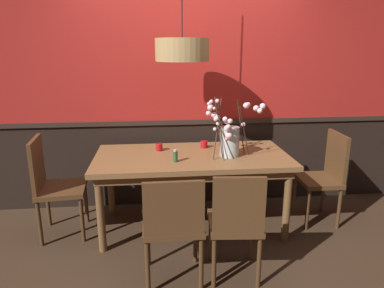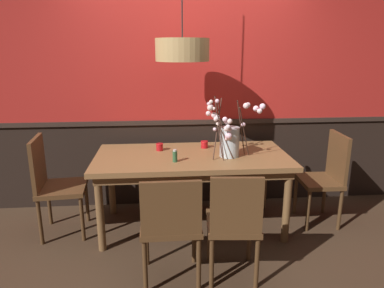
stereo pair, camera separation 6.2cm
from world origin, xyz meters
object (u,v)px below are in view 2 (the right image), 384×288
Objects in this scene: candle_holder_nearer_center at (160,147)px; pendant_lamp at (182,50)px; chair_near_side_right at (234,221)px; candle_holder_nearer_edge at (204,144)px; chair_near_side_left at (171,223)px; vase_with_blossoms at (229,138)px; chair_head_west_end at (53,181)px; dining_table at (192,163)px; condiment_bottle at (175,156)px; chair_head_east_end at (327,174)px.

pendant_lamp reaches higher than candle_holder_nearer_center.
pendant_lamp is at bearing 108.83° from chair_near_side_right.
chair_near_side_right is 1.17m from candle_holder_nearer_edge.
candle_holder_nearer_edge is (0.39, 1.12, 0.29)m from chair_near_side_left.
vase_with_blossoms is 0.73m from candle_holder_nearer_center.
chair_near_side_left is at bearing -179.86° from chair_near_side_right.
chair_head_west_end is 1.76m from pendant_lamp.
candle_holder_nearer_edge is at bearing 57.51° from dining_table.
dining_table is 0.31m from candle_holder_nearer_edge.
candle_holder_nearer_edge is (-0.09, 1.12, 0.30)m from chair_near_side_right.
chair_near_side_right is at bearing -58.55° from condiment_bottle.
candle_holder_nearer_center is (-1.71, 0.19, 0.28)m from chair_head_east_end.
candle_holder_nearer_center is at bearing 173.66° from chair_head_east_end.
candle_holder_nearer_center is 0.41m from condiment_bottle.
dining_table is 0.94m from chair_near_side_right.
pendant_lamp is (-0.43, 0.16, 0.81)m from vase_with_blossoms.
pendant_lamp is at bearing -145.63° from candle_holder_nearer_edge.
condiment_bottle is at bearing -8.82° from chair_head_west_end.
chair_near_side_right is 1.62m from pendant_lamp.
chair_head_west_end is at bearing -179.83° from chair_head_east_end.
chair_head_east_end is at bearing 28.37° from chair_near_side_left.
chair_head_east_end is at bearing 0.17° from chair_head_west_end.
chair_head_west_end is (-1.11, 0.87, 0.03)m from chair_near_side_left.
candle_holder_nearer_center reaches higher than dining_table.
vase_with_blossoms is 7.73× the size of candle_holder_nearer_center.
candle_holder_nearer_edge is 0.66× the size of condiment_bottle.
chair_head_east_end reaches higher than dining_table.
chair_near_side_left is 1.41m from chair_head_west_end.
chair_head_west_end is 0.90× the size of pendant_lamp.
candle_holder_nearer_edge is at bearing 121.33° from vase_with_blossoms.
chair_near_side_left is at bearing -104.85° from dining_table.
chair_head_west_end reaches higher than chair_near_side_right.
chair_head_west_end is 1.08m from candle_holder_nearer_center.
vase_with_blossoms is 7.45× the size of candle_holder_nearer_edge.
pendant_lamp reaches higher than chair_near_side_right.
candle_holder_nearer_center is (-0.66, 0.27, -0.15)m from vase_with_blossoms.
chair_head_west_end is at bearing 141.93° from chair_near_side_left.
chair_head_west_end is at bearing -169.11° from candle_holder_nearer_center.
chair_head_east_end is 0.87× the size of pendant_lamp.
dining_table is at bearing 0.74° from chair_head_west_end.
chair_near_side_right reaches higher than candle_holder_nearer_center.
pendant_lamp is (-1.47, 0.09, 1.23)m from chair_head_east_end.
chair_head_west_end is at bearing -179.26° from dining_table.
chair_head_east_end is 1.44m from chair_near_side_right.
chair_near_side_left is 1.85m from chair_head_east_end.
dining_table is 1.09m from pendant_lamp.
chair_head_west_end is 1.22m from condiment_bottle.
dining_table is at bearing -29.69° from candle_holder_nearer_center.
candle_holder_nearer_edge is at bearing 94.81° from chair_near_side_right.
chair_head_west_end is at bearing 177.63° from vase_with_blossoms.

